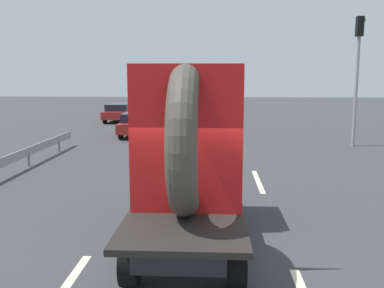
# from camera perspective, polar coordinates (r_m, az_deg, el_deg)

# --- Properties ---
(ground_plane) EXTENTS (120.00, 120.00, 0.00)m
(ground_plane) POSITION_cam_1_polar(r_m,az_deg,el_deg) (8.61, 1.32, -13.95)
(ground_plane) COLOR #38383A
(flatbed_truck) EXTENTS (2.02, 5.32, 3.55)m
(flatbed_truck) POSITION_cam_1_polar(r_m,az_deg,el_deg) (8.90, -0.14, -2.39)
(flatbed_truck) COLOR black
(flatbed_truck) RESTS_ON ground_plane
(distant_sedan) EXTENTS (1.71, 4.00, 1.30)m
(distant_sedan) POSITION_cam_1_polar(r_m,az_deg,el_deg) (24.46, -7.02, 2.70)
(distant_sedan) COLOR black
(distant_sedan) RESTS_ON ground_plane
(traffic_light) EXTENTS (0.42, 0.36, 6.03)m
(traffic_light) POSITION_cam_1_polar(r_m,az_deg,el_deg) (21.99, 20.90, 9.89)
(traffic_light) COLOR gray
(traffic_light) RESTS_ON ground_plane
(guardrail) EXTENTS (0.10, 12.73, 0.71)m
(guardrail) POSITION_cam_1_polar(r_m,az_deg,el_deg) (15.86, -22.98, -2.00)
(guardrail) COLOR gray
(guardrail) RESTS_ON ground_plane
(lane_dash_left_far) EXTENTS (0.16, 2.93, 0.01)m
(lane_dash_left_far) POSITION_cam_1_polar(r_m,az_deg,el_deg) (15.05, -6.12, -3.92)
(lane_dash_left_far) COLOR beige
(lane_dash_left_far) RESTS_ON ground_plane
(lane_dash_right_far) EXTENTS (0.16, 2.99, 0.01)m
(lane_dash_right_far) POSITION_cam_1_polar(r_m,az_deg,el_deg) (14.12, 8.66, -4.83)
(lane_dash_right_far) COLOR beige
(lane_dash_right_far) RESTS_ON ground_plane
(oncoming_car) EXTENTS (1.72, 4.01, 1.31)m
(oncoming_car) POSITION_cam_1_polar(r_m,az_deg,el_deg) (32.28, -9.54, 4.16)
(oncoming_car) COLOR black
(oncoming_car) RESTS_ON ground_plane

